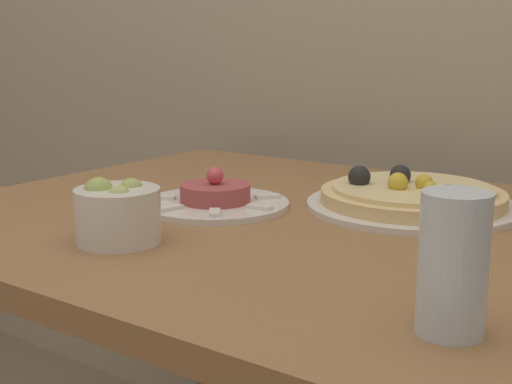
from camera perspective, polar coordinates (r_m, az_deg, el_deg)
The scene contains 5 objects.
dining_table at distance 1.12m, azimuth 1.24°, elevation -7.52°, with size 1.00×0.86×0.77m.
pizza_plate at distance 1.14m, azimuth 12.34°, elevation -0.44°, with size 0.33×0.33×0.07m.
tartare_plate at distance 1.12m, azimuth -3.28°, elevation -0.60°, with size 0.23×0.23×0.07m.
small_bowl at distance 0.95m, azimuth -11.04°, elevation -1.64°, with size 0.11×0.11×0.09m.
drinking_glass at distance 0.66m, azimuth 15.50°, elevation -5.56°, with size 0.06×0.06×0.13m.
Camera 1 is at (0.60, -0.44, 1.04)m, focal length 50.00 mm.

